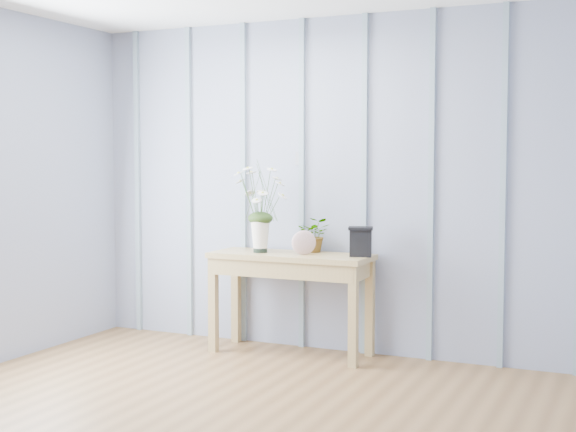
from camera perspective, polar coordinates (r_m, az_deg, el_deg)
The scene contains 6 objects.
room_shell at distance 4.82m, azimuth -2.56°, elevation 10.54°, with size 4.00×4.50×2.50m.
sideboard at distance 5.92m, azimuth 0.20°, elevation -3.78°, with size 1.20×0.45×0.75m.
daisy_vase at distance 5.94m, azimuth -1.99°, elevation 1.36°, with size 0.47×0.36×0.66m.
spider_plant at distance 5.98m, azimuth 1.91°, elevation -1.34°, with size 0.24×0.21×0.26m, color #1F3913.
felt_disc_vessel at distance 5.81m, azimuth 1.13°, elevation -1.91°, with size 0.18×0.05×0.18m, color #985161.
carved_box at distance 5.73m, azimuth 5.19°, elevation -1.81°, with size 0.21×0.18×0.21m.
Camera 1 is at (2.17, -3.36, 1.44)m, focal length 50.00 mm.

